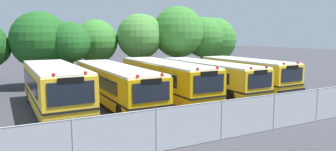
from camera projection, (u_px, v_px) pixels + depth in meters
name	position (u px, v px, depth m)	size (l,w,h in m)	color
ground_plane	(166.00, 98.00, 21.56)	(160.00, 160.00, 0.00)	#38383D
school_bus_0	(54.00, 86.00, 17.78)	(2.82, 9.86, 2.79)	yellow
school_bus_1	(114.00, 83.00, 19.57)	(2.53, 11.51, 2.59)	#EAA80C
school_bus_2	(165.00, 78.00, 21.47)	(2.53, 10.83, 2.69)	#EAA80C
school_bus_3	(208.00, 76.00, 23.24)	(2.65, 10.89, 2.54)	yellow
school_bus_4	(246.00, 73.00, 24.95)	(2.69, 9.26, 2.59)	yellow
tree_1	(41.00, 40.00, 25.29)	(4.75, 4.75, 6.38)	#4C3823
tree_2	(69.00, 42.00, 25.40)	(3.37, 3.37, 5.53)	#4C3823
tree_3	(95.00, 41.00, 28.96)	(4.14, 4.14, 5.91)	#4C3823
tree_4	(141.00, 35.00, 29.51)	(4.38, 4.38, 6.49)	#4C3823
tree_5	(178.00, 32.00, 30.37)	(5.11, 5.11, 7.30)	#4C3823
tree_6	(203.00, 37.00, 31.97)	(4.19, 4.19, 6.32)	#4C3823
tree_7	(214.00, 40.00, 33.93)	(4.92, 4.92, 6.36)	#4C3823
chainlink_fence	(249.00, 115.00, 13.52)	(21.34, 0.07, 1.72)	#9EA0A3
traffic_cone	(176.00, 131.00, 13.02)	(0.50, 0.50, 0.66)	#EA5914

